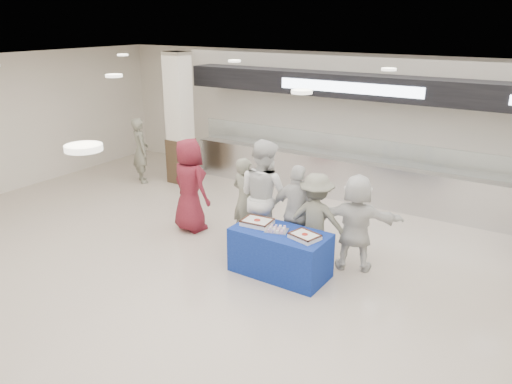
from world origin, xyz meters
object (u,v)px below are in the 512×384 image
Objects in this scene: civilian_maroon at (190,185)px; chef_tall at (264,196)px; display_table at (280,253)px; sheet_cake_right at (305,236)px; sheet_cake_left at (257,222)px; soldier_b at (316,220)px; chef_short at (298,213)px; cupcake_tray at (277,229)px; civilian_white at (356,223)px; soldier_a at (245,199)px; soldier_bg at (141,150)px.

civilian_maroon is 1.67m from chef_tall.
sheet_cake_right is at bearing -3.87° from display_table.
display_table is 0.77× the size of chef_tall.
sheet_cake_left is 0.32× the size of soldier_b.
chef_short is (-0.03, 0.64, 0.46)m from display_table.
sheet_cake_right is at bearing -2.42° from cupcake_tray.
chef_tall reaches higher than civilian_white.
chef_short is 1.05× the size of soldier_b.
chef_tall is (-0.64, 0.66, 0.23)m from cupcake_tray.
sheet_cake_right is 0.31× the size of soldier_b.
soldier_a is at bearing -19.57° from soldier_b.
civilian_maroon is 1.12× the size of soldier_bg.
chef_tall is (-0.70, 0.64, 0.64)m from display_table.
sheet_cake_right is 1.21× the size of cupcake_tray.
soldier_b reaches higher than cupcake_tray.
soldier_b is at bearing -166.95° from civilian_maroon.
civilian_maroon is 1.15× the size of soldier_a.
sheet_cake_right is 0.30× the size of chef_short.
sheet_cake_left is (-0.46, 0.03, 0.42)m from display_table.
soldier_b reaches higher than sheet_cake_right.
chef_tall is (-0.25, 0.61, 0.21)m from sheet_cake_left.
soldier_b is (-0.15, 0.68, -0.00)m from sheet_cake_right.
sheet_cake_left is 1.60m from civilian_white.
chef_tall is at bearing -12.88° from civilian_white.
sheet_cake_left is 0.69m from chef_tall.
chef_short is 5.58m from soldier_bg.
chef_tall is at bearing -13.07° from soldier_b.
soldier_b is 0.65m from civilian_white.
cupcake_tray is 0.26× the size of soldier_a.
civilian_white is (1.39, 0.80, 0.02)m from sheet_cake_left.
civilian_maroon reaches higher than soldier_bg.
soldier_a is at bearing -3.47° from chef_tall.
soldier_a reaches higher than sheet_cake_left.
civilian_white is (0.97, 0.19, -0.02)m from chef_short.
sheet_cake_left is 0.32× the size of soldier_a.
civilian_white is (3.30, 0.19, -0.10)m from civilian_maroon.
civilian_maroon reaches higher than display_table.
civilian_white is at bearing 40.53° from cupcake_tray.
display_table is 3.78× the size of cupcake_tray.
civilian_white is (0.48, 0.87, 0.02)m from sheet_cake_right.
display_table is 0.98× the size of soldier_a.
soldier_b is at bearing -163.48° from soldier_bg.
sheet_cake_left is at bearing 25.43° from soldier_b.
soldier_b is 0.98× the size of soldier_bg.
soldier_bg is (-4.89, 2.29, 0.02)m from sheet_cake_left.
soldier_a is 1.00× the size of soldier_b.
display_table is 0.41m from cupcake_tray.
display_table is at bearing 51.45° from soldier_b.
chef_short is at bearing -13.07° from soldier_b.
soldier_bg is at bearing -32.86° from civilian_white.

